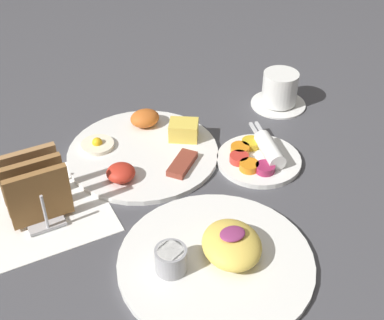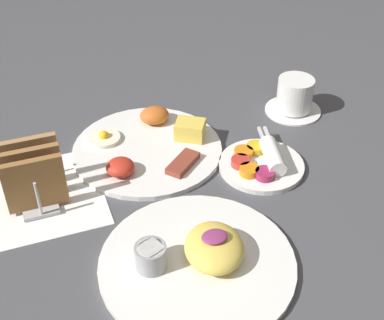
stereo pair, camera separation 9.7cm
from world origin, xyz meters
The scene contains 7 objects.
ground_plane centered at (0.00, 0.00, 0.00)m, with size 3.00×3.00×0.00m, color #47474C.
napkin_flat centered at (-0.23, 0.08, 0.00)m, with size 0.22×0.22×0.00m.
plate_breakfast centered at (-0.01, 0.14, 0.01)m, with size 0.29×0.29×0.05m.
plate_condiments centered at (0.17, 0.02, 0.01)m, with size 0.16×0.17×0.04m.
plate_foreground centered at (-0.02, -0.16, 0.01)m, with size 0.30×0.30×0.06m.
toast_rack centered at (-0.23, 0.08, 0.05)m, with size 0.10×0.12×0.10m.
coffee_cup centered at (0.33, 0.17, 0.04)m, with size 0.12×0.12×0.08m.
Camera 2 is at (-0.22, -0.67, 0.62)m, focal length 50.00 mm.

